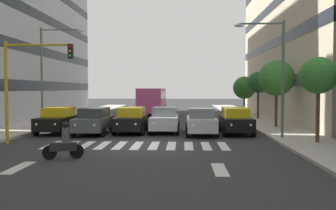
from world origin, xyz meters
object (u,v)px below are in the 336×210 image
object	(u,v)px
motorcycle_with_rider	(64,144)
car_1	(201,121)
car_0	(236,120)
street_lamp_right	(49,66)
car_4	(94,121)
street_tree_3	(244,88)
street_tree_1	(276,78)
traffic_light_gantry	(25,76)
street_tree_2	(258,83)
street_tree_0	(318,76)
car_5	(58,120)
car_2	(165,119)
bus_behind_traffic	(153,99)
car_3	(131,120)
street_lamp_left	(275,66)

from	to	relation	value
motorcycle_with_rider	car_1	bearing A→B (deg)	-126.22
car_0	street_lamp_right	xyz separation A→B (m)	(13.45, -2.63, 3.77)
car_4	street_lamp_right	bearing A→B (deg)	-37.77
street_tree_3	motorcycle_with_rider	bearing A→B (deg)	64.96
car_4	street_tree_3	xyz separation A→B (m)	(-12.50, -16.58, 2.20)
street_tree_1	street_tree_3	xyz separation A→B (m)	(0.23, -12.79, -0.65)
car_0	motorcycle_with_rider	size ratio (longest dim) A/B	2.67
traffic_light_gantry	street_tree_2	size ratio (longest dim) A/B	1.24
street_tree_0	street_tree_1	distance (m)	7.83
car_5	street_tree_0	world-z (taller)	street_tree_0
car_2	car_4	xyz separation A→B (m)	(4.57, 1.16, 0.00)
car_0	street_tree_0	bearing A→B (deg)	128.17
bus_behind_traffic	street_tree_2	size ratio (longest dim) A/B	2.37
car_1	street_tree_0	xyz separation A→B (m)	(-5.93, 4.04, 2.75)
motorcycle_with_rider	street_lamp_right	size ratio (longest dim) A/B	0.23
car_0	car_3	xyz separation A→B (m)	(6.93, -0.20, 0.00)
car_2	car_4	bearing A→B (deg)	14.28
street_lamp_left	street_tree_1	bearing A→B (deg)	-105.26
car_4	street_tree_3	world-z (taller)	street_tree_3
traffic_light_gantry	car_0	bearing A→B (deg)	-157.95
car_4	car_5	bearing A→B (deg)	-11.45
car_3	car_5	distance (m)	4.91
car_2	street_tree_1	distance (m)	9.03
car_2	street_tree_3	world-z (taller)	street_tree_3
car_4	motorcycle_with_rider	size ratio (longest dim) A/B	2.67
car_4	street_tree_1	world-z (taller)	street_tree_1
car_5	bus_behind_traffic	bearing A→B (deg)	-105.99
traffic_light_gantry	street_tree_1	distance (m)	17.36
car_1	street_lamp_right	distance (m)	12.21
car_2	bus_behind_traffic	bearing A→B (deg)	-82.33
car_3	bus_behind_traffic	size ratio (longest dim) A/B	0.42
street_tree_3	car_5	bearing A→B (deg)	46.88
street_lamp_right	street_tree_0	distance (m)	18.59
car_1	car_4	size ratio (longest dim) A/B	1.00
car_2	car_0	bearing A→B (deg)	173.09
street_tree_2	traffic_light_gantry	bearing A→B (deg)	44.93
car_3	street_lamp_left	xyz separation A→B (m)	(-8.70, 3.13, 3.38)
motorcycle_with_rider	street_tree_2	xyz separation A→B (m)	(-12.10, -19.71, 2.90)
street_lamp_left	street_tree_0	distance (m)	2.60
car_0	street_tree_3	world-z (taller)	street_tree_3
street_lamp_left	street_tree_0	size ratio (longest dim) A/B	1.49
street_tree_2	street_tree_3	xyz separation A→B (m)	(0.42, -5.29, -0.47)
traffic_light_gantry	street_tree_0	world-z (taller)	traffic_light_gantry
traffic_light_gantry	street_tree_0	bearing A→B (deg)	-179.21
car_5	motorcycle_with_rider	xyz separation A→B (m)	(-3.37, 8.94, -0.24)
street_lamp_right	street_lamp_left	bearing A→B (deg)	159.92
street_tree_1	street_tree_2	bearing A→B (deg)	-91.45
car_1	motorcycle_with_rider	world-z (taller)	car_1
traffic_light_gantry	bus_behind_traffic	bearing A→B (deg)	-102.91
car_0	traffic_light_gantry	xyz separation A→B (m)	(11.94, 4.84, 2.77)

